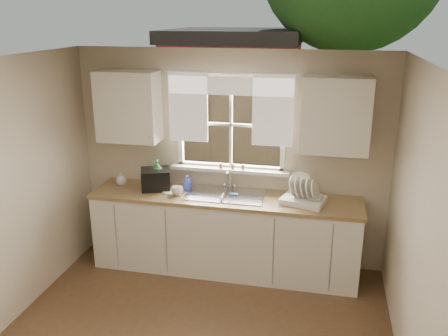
% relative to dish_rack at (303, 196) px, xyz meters
% --- Properties ---
extents(room_walls, '(3.62, 4.02, 2.50)m').
position_rel_dish_rack_xyz_m(room_walls, '(-0.87, -1.74, 0.25)').
color(room_walls, beige).
rests_on(room_walls, ground).
extents(ceiling, '(3.60, 4.00, 0.02)m').
position_rel_dish_rack_xyz_m(ceiling, '(-0.87, -1.67, 1.51)').
color(ceiling, silver).
rests_on(ceiling, room_walls).
extents(window, '(1.38, 0.16, 1.06)m').
position_rel_dish_rack_xyz_m(window, '(-0.87, 0.33, 0.50)').
color(window, white).
rests_on(window, room_walls).
extents(curtains, '(1.50, 0.03, 0.81)m').
position_rel_dish_rack_xyz_m(curtains, '(-0.87, 0.28, 0.95)').
color(curtains, white).
rests_on(curtains, room_walls).
extents(base_cabinets, '(3.00, 0.62, 0.87)m').
position_rel_dish_rack_xyz_m(base_cabinets, '(-0.87, 0.01, -0.55)').
color(base_cabinets, white).
rests_on(base_cabinets, ground).
extents(countertop, '(3.04, 0.65, 0.04)m').
position_rel_dish_rack_xyz_m(countertop, '(-0.87, 0.01, -0.10)').
color(countertop, olive).
rests_on(countertop, base_cabinets).
extents(upper_cabinet_left, '(0.70, 0.33, 0.80)m').
position_rel_dish_rack_xyz_m(upper_cabinet_left, '(-2.02, 0.15, 0.86)').
color(upper_cabinet_left, white).
rests_on(upper_cabinet_left, room_walls).
extents(upper_cabinet_right, '(0.70, 0.33, 0.80)m').
position_rel_dish_rack_xyz_m(upper_cabinet_right, '(0.28, 0.15, 0.86)').
color(upper_cabinet_right, white).
rests_on(upper_cabinet_right, room_walls).
extents(wall_outlet, '(0.08, 0.01, 0.12)m').
position_rel_dish_rack_xyz_m(wall_outlet, '(0.01, 0.31, 0.09)').
color(wall_outlet, beige).
rests_on(wall_outlet, room_walls).
extents(sill_jars, '(0.30, 0.04, 0.06)m').
position_rel_dish_rack_xyz_m(sill_jars, '(-0.84, 0.27, 0.19)').
color(sill_jars, brown).
rests_on(sill_jars, window).
extents(sink, '(0.88, 0.52, 0.40)m').
position_rel_dish_rack_xyz_m(sink, '(-0.87, 0.04, -0.15)').
color(sink, '#B7B7BC').
rests_on(sink, countertop).
extents(dish_rack, '(0.52, 0.44, 0.31)m').
position_rel_dish_rack_xyz_m(dish_rack, '(0.00, 0.00, 0.00)').
color(dish_rack, white).
rests_on(dish_rack, countertop).
extents(bowl, '(0.19, 0.19, 0.05)m').
position_rel_dish_rack_xyz_m(bowl, '(0.13, -0.05, 0.01)').
color(bowl, beige).
rests_on(bowl, dish_rack).
extents(soap_bottle_a, '(0.17, 0.18, 0.34)m').
position_rel_dish_rack_xyz_m(soap_bottle_a, '(-1.69, 0.11, 0.09)').
color(soap_bottle_a, '#2A823F').
rests_on(soap_bottle_a, countertop).
extents(soap_bottle_b, '(0.09, 0.09, 0.17)m').
position_rel_dish_rack_xyz_m(soap_bottle_b, '(-1.33, 0.11, 0.01)').
color(soap_bottle_b, '#3347C0').
rests_on(soap_bottle_b, countertop).
extents(soap_bottle_c, '(0.17, 0.17, 0.17)m').
position_rel_dish_rack_xyz_m(soap_bottle_c, '(-2.15, 0.10, 0.01)').
color(soap_bottle_c, '#F1E7C6').
rests_on(soap_bottle_c, countertop).
extents(saucer, '(0.20, 0.20, 0.01)m').
position_rel_dish_rack_xyz_m(saucer, '(-1.50, -0.01, -0.07)').
color(saucer, white).
rests_on(saucer, countertop).
extents(cup, '(0.16, 0.16, 0.10)m').
position_rel_dish_rack_xyz_m(cup, '(-1.40, -0.07, -0.03)').
color(cup, silver).
rests_on(cup, countertop).
extents(black_appliance, '(0.40, 0.38, 0.24)m').
position_rel_dish_rack_xyz_m(black_appliance, '(-1.70, 0.06, 0.04)').
color(black_appliance, black).
rests_on(black_appliance, countertop).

